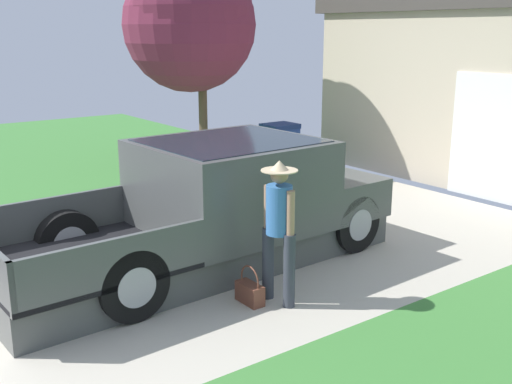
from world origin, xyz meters
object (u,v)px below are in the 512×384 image
person_with_hat (279,222)px  handbag (250,291)px  pickup_truck (223,206)px  wheeled_trash_bin (280,145)px  front_yard_tree (190,15)px

person_with_hat → handbag: 0.87m
pickup_truck → person_with_hat: size_ratio=3.29×
person_with_hat → handbag: (-0.17, -0.28, -0.81)m
handbag → pickup_truck: bearing=158.1°
wheeled_trash_bin → front_yard_tree: bearing=-137.0°
person_with_hat → pickup_truck: bearing=-17.5°
pickup_truck → handbag: pickup_truck is taller
person_with_hat → wheeled_trash_bin: size_ratio=1.61×
person_with_hat → wheeled_trash_bin: bearing=-46.2°
front_yard_tree → person_with_hat: bearing=-23.5°
wheeled_trash_bin → pickup_truck: bearing=-46.3°
person_with_hat → handbag: size_ratio=3.66×
pickup_truck → wheeled_trash_bin: size_ratio=5.29×
pickup_truck → person_with_hat: (1.53, -0.27, 0.22)m
handbag → wheeled_trash_bin: bearing=138.7°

